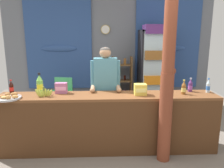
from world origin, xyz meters
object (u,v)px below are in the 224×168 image
(pastry_tray, at_px, (8,97))
(snack_box_wafer, at_px, (61,88))
(shopkeeper, at_px, (105,83))
(timber_post, at_px, (168,76))
(soda_bottle_water, at_px, (208,86))
(plastic_lawn_chair, at_px, (62,94))
(soda_bottle_iced_tea, at_px, (184,88))
(snack_box_instant_noodle, at_px, (140,89))
(stall_counter, at_px, (108,119))
(bottle_shelf_rack, at_px, (122,82))
(soda_bottle_lime_soda, at_px, (40,84))
(soda_bottle_cola, at_px, (11,87))
(drink_fridge, at_px, (154,65))
(soda_bottle_grape_soda, at_px, (190,86))
(banana_bunch, at_px, (44,93))

(pastry_tray, bearing_deg, snack_box_wafer, 22.24)
(shopkeeper, distance_m, snack_box_wafer, 0.75)
(timber_post, bearing_deg, soda_bottle_water, 28.42)
(plastic_lawn_chair, height_order, soda_bottle_iced_tea, soda_bottle_iced_tea)
(soda_bottle_water, relative_size, pastry_tray, 0.62)
(snack_box_instant_noodle, distance_m, pastry_tray, 1.94)
(stall_counter, bearing_deg, bottle_shelf_rack, 79.38)
(timber_post, bearing_deg, pastry_tray, 175.10)
(stall_counter, distance_m, soda_bottle_lime_soda, 1.21)
(soda_bottle_iced_tea, bearing_deg, pastry_tray, -176.75)
(shopkeeper, distance_m, soda_bottle_cola, 1.50)
(soda_bottle_iced_tea, bearing_deg, timber_post, -137.03)
(stall_counter, relative_size, pastry_tray, 8.97)
(plastic_lawn_chair, relative_size, pastry_tray, 2.29)
(soda_bottle_lime_soda, xyz_separation_m, soda_bottle_water, (2.67, -0.09, -0.04))
(shopkeeper, height_order, soda_bottle_lime_soda, shopkeeper)
(timber_post, xyz_separation_m, bottle_shelf_rack, (-0.42, 2.32, -0.58))
(soda_bottle_cola, xyz_separation_m, pastry_tray, (0.07, -0.32, -0.07))
(timber_post, distance_m, soda_bottle_lime_soda, 1.96)
(soda_bottle_lime_soda, distance_m, snack_box_instant_noodle, 1.58)
(stall_counter, xyz_separation_m, timber_post, (0.81, -0.24, 0.69))
(soda_bottle_iced_tea, xyz_separation_m, soda_bottle_cola, (-2.69, 0.17, -0.00))
(soda_bottle_lime_soda, height_order, soda_bottle_iced_tea, soda_bottle_lime_soda)
(drink_fridge, relative_size, plastic_lawn_chair, 2.35)
(stall_counter, relative_size, bottle_shelf_rack, 2.60)
(soda_bottle_water, distance_m, pastry_tray, 3.05)
(snack_box_instant_noodle, height_order, pastry_tray, snack_box_instant_noodle)
(timber_post, relative_size, bottle_shelf_rack, 2.01)
(soda_bottle_water, bearing_deg, drink_fridge, 105.14)
(timber_post, height_order, plastic_lawn_chair, timber_post)
(bottle_shelf_rack, height_order, snack_box_instant_noodle, bottle_shelf_rack)
(stall_counter, xyz_separation_m, soda_bottle_lime_soda, (-1.07, 0.27, 0.48))
(plastic_lawn_chair, height_order, snack_box_wafer, snack_box_wafer)
(soda_bottle_cola, bearing_deg, pastry_tray, -77.40)
(drink_fridge, relative_size, soda_bottle_grape_soda, 9.02)
(stall_counter, xyz_separation_m, plastic_lawn_chair, (-1.00, 1.68, -0.06))
(bottle_shelf_rack, bearing_deg, soda_bottle_cola, -136.49)
(soda_bottle_iced_tea, distance_m, snack_box_wafer, 1.91)
(pastry_tray, bearing_deg, drink_fridge, 37.64)
(drink_fridge, height_order, soda_bottle_cola, drink_fridge)
(stall_counter, distance_m, soda_bottle_grape_soda, 1.43)
(banana_bunch, bearing_deg, timber_post, -9.19)
(timber_post, bearing_deg, soda_bottle_grape_soda, 42.99)
(soda_bottle_lime_soda, height_order, snack_box_wafer, soda_bottle_lime_soda)
(bottle_shelf_rack, relative_size, soda_bottle_water, 5.55)
(snack_box_wafer, bearing_deg, plastic_lawn_chair, 100.66)
(soda_bottle_grape_soda, relative_size, banana_bunch, 0.84)
(bottle_shelf_rack, relative_size, soda_bottle_lime_soda, 4.02)
(stall_counter, relative_size, snack_box_instant_noodle, 18.56)
(plastic_lawn_chair, bearing_deg, soda_bottle_cola, -109.90)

